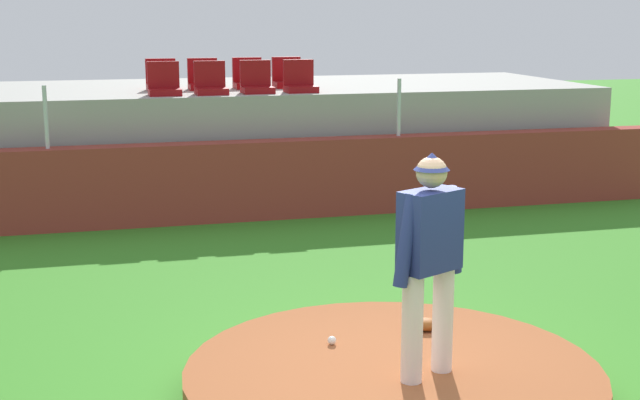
{
  "coord_description": "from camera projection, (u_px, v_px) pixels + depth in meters",
  "views": [
    {
      "loc": [
        -2.28,
        -6.41,
        3.03
      ],
      "look_at": [
        0.0,
        2.3,
        1.15
      ],
      "focal_mm": 50.87,
      "sensor_mm": 36.0,
      "label": 1
    }
  ],
  "objects": [
    {
      "name": "stadium_chair_6",
      "position": [
        248.0,
        79.0,
        14.92
      ],
      "size": [
        0.48,
        0.44,
        0.5
      ],
      "rotation": [
        0.0,
        0.0,
        3.14
      ],
      "color": "maroon",
      "rests_on": "bleacher_platform"
    },
    {
      "name": "bleacher_platform",
      "position": [
        222.0,
        138.0,
        15.57
      ],
      "size": [
        12.5,
        3.98,
        1.78
      ],
      "primitive_type": "cube",
      "color": "#9B9B92",
      "rests_on": "ground_plane"
    },
    {
      "name": "fence_post_left",
      "position": [
        46.0,
        117.0,
        12.45
      ],
      "size": [
        0.06,
        0.06,
        0.87
      ],
      "primitive_type": "cylinder",
      "color": "silver",
      "rests_on": "brick_barrier"
    },
    {
      "name": "pitcher",
      "position": [
        430.0,
        249.0,
        6.84
      ],
      "size": [
        0.7,
        0.44,
        1.76
      ],
      "rotation": [
        0.0,
        0.0,
        0.46
      ],
      "color": "silver",
      "rests_on": "pitchers_mound"
    },
    {
      "name": "ground_plane",
      "position": [
        393.0,
        397.0,
        7.26
      ],
      "size": [
        60.0,
        60.0,
        0.0
      ],
      "primitive_type": "plane",
      "color": "#358122"
    },
    {
      "name": "fielding_glove",
      "position": [
        425.0,
        324.0,
        8.04
      ],
      "size": [
        0.34,
        0.28,
        0.11
      ],
      "primitive_type": "ellipsoid",
      "rotation": [
        0.0,
        0.0,
        6.0
      ],
      "color": "brown",
      "rests_on": "pitchers_mound"
    },
    {
      "name": "baseball",
      "position": [
        332.0,
        340.0,
        7.7
      ],
      "size": [
        0.07,
        0.07,
        0.07
      ],
      "primitive_type": "sphere",
      "color": "white",
      "rests_on": "pitchers_mound"
    },
    {
      "name": "brick_barrier",
      "position": [
        247.0,
        180.0,
        13.35
      ],
      "size": [
        13.63,
        0.4,
        1.16
      ],
      "primitive_type": "cube",
      "color": "maroon",
      "rests_on": "ground_plane"
    },
    {
      "name": "stadium_chair_3",
      "position": [
        300.0,
        82.0,
        14.23
      ],
      "size": [
        0.48,
        0.44,
        0.5
      ],
      "rotation": [
        0.0,
        0.0,
        3.14
      ],
      "color": "maroon",
      "rests_on": "bleacher_platform"
    },
    {
      "name": "stadium_chair_4",
      "position": [
        161.0,
        80.0,
        14.57
      ],
      "size": [
        0.48,
        0.44,
        0.5
      ],
      "rotation": [
        0.0,
        0.0,
        3.14
      ],
      "color": "maroon",
      "rests_on": "bleacher_platform"
    },
    {
      "name": "stadium_chair_7",
      "position": [
        288.0,
        78.0,
        15.09
      ],
      "size": [
        0.48,
        0.44,
        0.5
      ],
      "rotation": [
        0.0,
        0.0,
        3.14
      ],
      "color": "maroon",
      "rests_on": "bleacher_platform"
    },
    {
      "name": "stadium_chair_1",
      "position": [
        211.0,
        84.0,
        13.86
      ],
      "size": [
        0.48,
        0.44,
        0.5
      ],
      "rotation": [
        0.0,
        0.0,
        3.14
      ],
      "color": "maroon",
      "rests_on": "bleacher_platform"
    },
    {
      "name": "pitchers_mound",
      "position": [
        393.0,
        382.0,
        7.23
      ],
      "size": [
        3.34,
        3.34,
        0.25
      ],
      "primitive_type": "cylinder",
      "color": "#9A532D",
      "rests_on": "ground_plane"
    },
    {
      "name": "stadium_chair_5",
      "position": [
        203.0,
        80.0,
        14.7
      ],
      "size": [
        0.48,
        0.44,
        0.5
      ],
      "rotation": [
        0.0,
        0.0,
        3.14
      ],
      "color": "maroon",
      "rests_on": "bleacher_platform"
    },
    {
      "name": "stadium_chair_2",
      "position": [
        257.0,
        83.0,
        14.07
      ],
      "size": [
        0.48,
        0.44,
        0.5
      ],
      "rotation": [
        0.0,
        0.0,
        3.14
      ],
      "color": "maroon",
      "rests_on": "bleacher_platform"
    },
    {
      "name": "stadium_chair_0",
      "position": [
        164.0,
        85.0,
        13.71
      ],
      "size": [
        0.48,
        0.44,
        0.5
      ],
      "rotation": [
        0.0,
        0.0,
        3.14
      ],
      "color": "maroon",
      "rests_on": "bleacher_platform"
    },
    {
      "name": "fence_post_right",
      "position": [
        399.0,
        107.0,
        13.73
      ],
      "size": [
        0.06,
        0.06,
        0.87
      ],
      "primitive_type": "cylinder",
      "color": "silver",
      "rests_on": "brick_barrier"
    }
  ]
}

